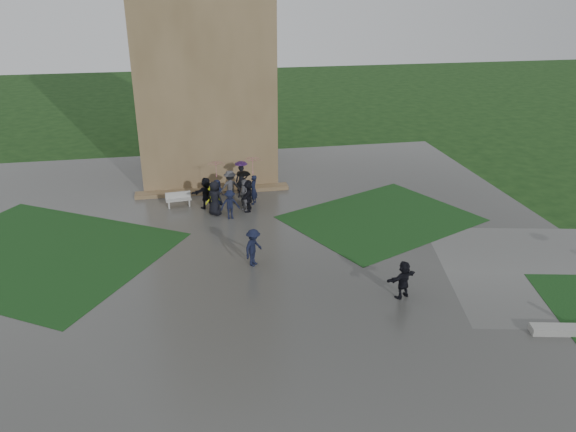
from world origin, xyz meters
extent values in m
plane|color=black|center=(0.00, 0.00, 0.00)|extent=(120.00, 120.00, 0.00)
cube|color=#373735|center=(0.00, 2.00, 0.01)|extent=(34.00, 34.00, 0.02)
cube|color=black|center=(-8.50, 4.00, 0.03)|extent=(14.10, 13.46, 0.01)
cube|color=black|center=(8.50, 5.00, 0.03)|extent=(11.12, 10.15, 0.01)
cube|color=brown|center=(0.00, 15.00, 9.00)|extent=(8.00, 8.00, 18.00)
cube|color=brown|center=(0.00, 10.60, 0.13)|extent=(9.00, 0.80, 0.22)
cube|color=#A2A29E|center=(-1.99, 8.70, 0.43)|extent=(1.43, 0.57, 0.06)
cube|color=#A2A29E|center=(-2.55, 8.64, 0.22)|extent=(0.11, 0.38, 0.39)
cube|color=#A2A29E|center=(-1.44, 8.76, 0.22)|extent=(0.11, 0.38, 0.39)
cube|color=#A2A29E|center=(-2.01, 8.90, 0.64)|extent=(1.39, 0.20, 0.37)
imported|color=black|center=(1.55, 8.27, 0.76)|extent=(0.55, 0.98, 1.47)
imported|color=black|center=(2.16, 8.41, 0.86)|extent=(0.63, 0.72, 1.67)
imported|color=black|center=(1.62, 9.53, 0.99)|extent=(0.83, 0.70, 1.93)
imported|color=#3E3D42|center=(0.89, 8.80, 0.96)|extent=(1.29, 0.77, 1.89)
imported|color=black|center=(0.16, 8.61, 0.75)|extent=(0.86, 0.84, 1.47)
imported|color=black|center=(-0.47, 8.26, 0.90)|extent=(1.73, 1.16, 1.75)
imported|color=#CCDF0D|center=(-0.13, 7.75, 0.74)|extent=(1.05, 0.89, 1.45)
imported|color=black|center=(-0.07, 7.18, 0.96)|extent=(1.11, 1.07, 1.88)
imported|color=black|center=(0.68, 6.51, 0.81)|extent=(1.08, 0.65, 1.58)
imported|color=#3E3D42|center=(1.52, 7.43, 0.92)|extent=(0.65, 0.77, 1.80)
imported|color=black|center=(1.72, 7.44, 0.91)|extent=(0.95, 1.74, 1.78)
imported|color=#D45780|center=(0.16, 8.61, 2.10)|extent=(1.01, 1.01, 0.93)
imported|color=#542B78|center=(1.62, 9.53, 1.91)|extent=(0.71, 0.71, 0.63)
imported|color=black|center=(1.52, 7.43, 2.00)|extent=(0.75, 0.75, 0.66)
imported|color=#D45780|center=(2.16, 8.41, 2.25)|extent=(1.09, 1.09, 1.00)
imported|color=black|center=(1.22, 1.08, 0.88)|extent=(1.16, 1.22, 1.72)
imported|color=black|center=(6.68, -2.69, 0.80)|extent=(1.54, 1.05, 1.57)
camera|label=1|loc=(-1.35, -20.89, 11.74)|focal=35.00mm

